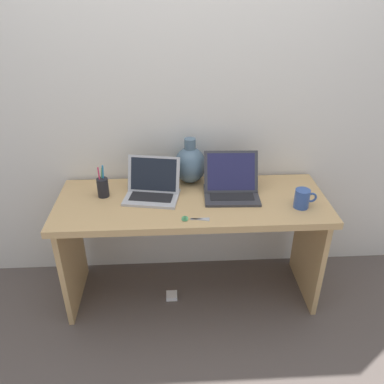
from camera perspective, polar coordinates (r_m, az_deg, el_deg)
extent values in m
plane|color=#564C47|center=(2.64, 0.00, -14.41)|extent=(6.00, 6.00, 0.00)
cube|color=silver|center=(2.32, -0.45, 13.69)|extent=(4.40, 0.04, 2.40)
cube|color=tan|center=(2.22, 0.00, -1.57)|extent=(1.54, 0.57, 0.04)
cube|color=tan|center=(2.50, -17.21, -8.90)|extent=(0.03, 0.48, 0.66)
cube|color=tan|center=(2.56, 16.75, -7.82)|extent=(0.03, 0.48, 0.66)
cube|color=#B2B2B7|center=(2.23, -5.92, -0.75)|extent=(0.33, 0.27, 0.01)
cube|color=black|center=(2.23, -5.94, -0.55)|extent=(0.26, 0.17, 0.00)
cube|color=#B2B2B7|center=(2.25, -5.66, 2.59)|extent=(0.31, 0.13, 0.20)
cube|color=black|center=(2.25, -5.66, 2.59)|extent=(0.27, 0.11, 0.18)
cube|color=#333338|center=(2.25, 5.79, -0.44)|extent=(0.32, 0.26, 0.01)
cube|color=black|center=(2.25, 5.80, -0.24)|extent=(0.26, 0.16, 0.00)
cube|color=#333338|center=(2.26, 5.76, 2.98)|extent=(0.32, 0.13, 0.22)
cube|color=#23234C|center=(2.26, 5.76, 2.98)|extent=(0.28, 0.12, 0.19)
ellipsoid|color=slate|center=(2.36, -0.29, 3.99)|extent=(0.19, 0.19, 0.23)
cylinder|color=slate|center=(2.30, -0.30, 7.06)|extent=(0.07, 0.07, 0.07)
cylinder|color=#335199|center=(2.20, 15.84, -0.94)|extent=(0.08, 0.08, 0.11)
torus|color=#335199|center=(2.21, 17.16, -0.78)|extent=(0.06, 0.01, 0.06)
cylinder|color=black|center=(2.28, -12.96, 0.65)|extent=(0.07, 0.07, 0.11)
cylinder|color=#338CBF|center=(2.26, -12.93, 2.05)|extent=(0.02, 0.01, 0.16)
cylinder|color=#4CA566|center=(2.27, -13.15, 1.86)|extent=(0.03, 0.01, 0.14)
cylinder|color=#D83359|center=(2.25, -13.43, 1.75)|extent=(0.01, 0.03, 0.15)
cylinder|color=#338CBF|center=(2.26, -12.90, 2.01)|extent=(0.02, 0.01, 0.16)
cube|color=#B7B7BC|center=(2.04, 1.19, -3.97)|extent=(0.10, 0.02, 0.00)
cube|color=#B7B7BC|center=(2.03, 1.19, -4.06)|extent=(0.10, 0.03, 0.00)
torus|color=#4CA566|center=(2.03, -1.06, -4.04)|extent=(0.04, 0.03, 0.01)
torus|color=#4CA566|center=(2.04, -1.05, -3.84)|extent=(0.04, 0.03, 0.01)
cube|color=white|center=(2.59, -3.00, -14.98)|extent=(0.07, 0.07, 0.03)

